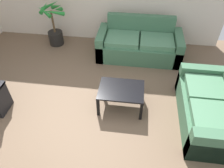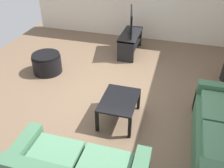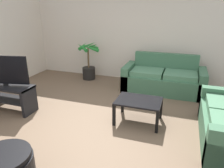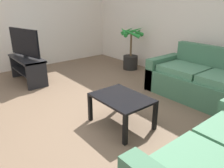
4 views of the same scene
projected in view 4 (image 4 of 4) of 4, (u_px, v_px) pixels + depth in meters
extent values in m
plane|color=brown|center=(63.00, 117.00, 3.35)|extent=(6.60, 6.60, 0.00)
cube|color=beige|center=(186.00, 17.00, 4.63)|extent=(6.00, 0.06, 2.70)
cube|color=#3F6B4C|center=(203.00, 88.00, 3.88)|extent=(1.96, 0.90, 0.42)
cube|color=#3F6B4C|center=(217.00, 60.00, 3.94)|extent=(1.60, 0.16, 0.48)
cube|color=#3F6B4C|center=(163.00, 71.00, 4.49)|extent=(0.18, 0.90, 0.62)
cube|color=#4F7F5D|center=(183.00, 69.00, 4.05)|extent=(0.76, 0.66, 0.12)
cube|color=black|center=(26.00, 58.00, 4.64)|extent=(1.10, 0.45, 0.04)
cube|color=black|center=(28.00, 71.00, 4.74)|extent=(1.02, 0.39, 0.03)
cube|color=black|center=(20.00, 64.00, 5.11)|extent=(0.06, 0.41, 0.54)
cube|color=black|center=(37.00, 76.00, 4.35)|extent=(0.06, 0.41, 0.54)
cube|color=black|center=(24.00, 42.00, 4.52)|extent=(0.98, 0.25, 0.56)
cube|color=teal|center=(25.00, 42.00, 4.53)|extent=(0.92, 0.21, 0.51)
cylinder|color=black|center=(26.00, 56.00, 4.62)|extent=(0.10, 0.10, 0.04)
cube|color=black|center=(122.00, 98.00, 3.00)|extent=(0.81, 0.59, 0.03)
cube|color=black|center=(90.00, 108.00, 3.19)|extent=(0.05, 0.05, 0.40)
cube|color=black|center=(125.00, 130.00, 2.64)|extent=(0.05, 0.05, 0.40)
cube|color=black|center=(118.00, 98.00, 3.51)|extent=(0.05, 0.05, 0.40)
cube|color=black|center=(155.00, 116.00, 2.96)|extent=(0.05, 0.05, 0.40)
cylinder|color=black|center=(130.00, 62.00, 5.65)|extent=(0.37, 0.37, 0.35)
cylinder|color=brown|center=(131.00, 45.00, 5.49)|extent=(0.05, 0.05, 0.56)
cone|color=#248331|center=(137.00, 32.00, 5.23)|extent=(0.11, 0.40, 0.23)
cone|color=#248331|center=(139.00, 31.00, 5.39)|extent=(0.38, 0.30, 0.23)
cone|color=#248331|center=(135.00, 30.00, 5.55)|extent=(0.45, 0.26, 0.25)
cone|color=#248331|center=(127.00, 31.00, 5.51)|extent=(0.16, 0.38, 0.22)
cone|color=#248331|center=(124.00, 32.00, 5.33)|extent=(0.40, 0.27, 0.24)
cone|color=#248331|center=(130.00, 33.00, 5.14)|extent=(0.44, 0.39, 0.27)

